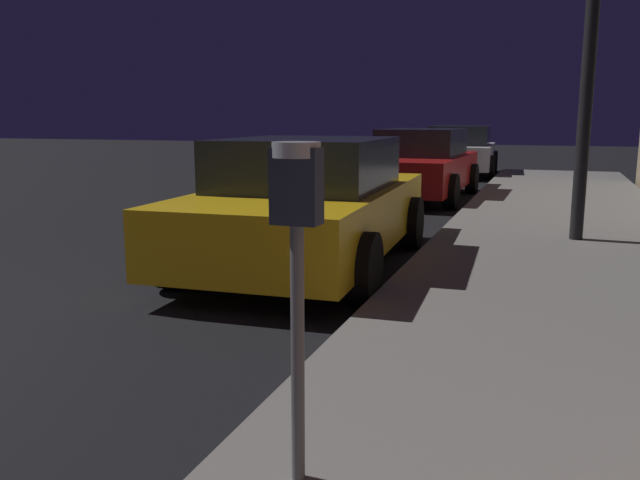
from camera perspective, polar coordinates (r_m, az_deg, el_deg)
name	(u,v)px	position (r m, az deg, el deg)	size (l,w,h in m)	color
parking_meter	(297,230)	(2.55, -2.05, 0.89)	(0.19, 0.19, 1.41)	#59595B
car_yellow_cab	(308,204)	(7.24, -1.02, 3.19)	(2.28, 4.41, 1.43)	gold
car_red	(421,165)	(13.57, 8.86, 6.56)	(2.01, 4.44, 1.43)	maroon
car_white	(460,150)	(19.43, 12.21, 7.69)	(2.21, 4.18, 1.43)	silver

